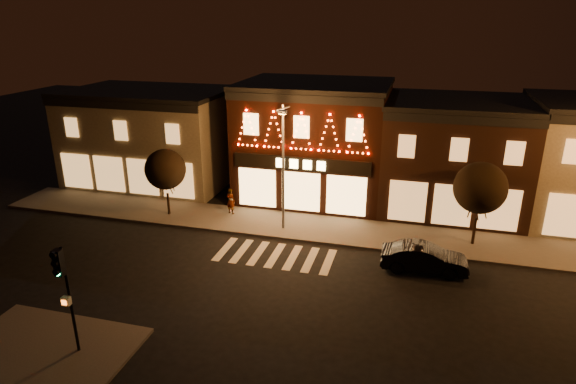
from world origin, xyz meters
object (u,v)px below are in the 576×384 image
at_px(dark_sedan, 424,258).
at_px(pedestrian, 231,201).
at_px(streetlamp_mid, 283,159).
at_px(traffic_signal_near, 64,281).

relative_size(dark_sedan, pedestrian, 2.53).
bearing_deg(dark_sedan, streetlamp_mid, 69.69).
relative_size(streetlamp_mid, pedestrian, 4.40).
bearing_deg(pedestrian, traffic_signal_near, 105.04).
distance_m(traffic_signal_near, pedestrian, 15.10).
distance_m(streetlamp_mid, dark_sedan, 9.68).
relative_size(traffic_signal_near, pedestrian, 2.60).
xyz_separation_m(streetlamp_mid, pedestrian, (-4.05, 1.56, -3.63)).
xyz_separation_m(traffic_signal_near, streetlamp_mid, (4.72, 13.34, 1.31)).
distance_m(traffic_signal_near, streetlamp_mid, 14.21).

